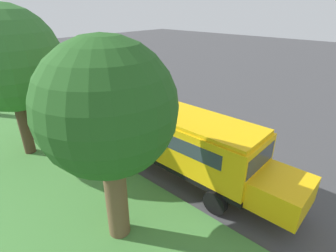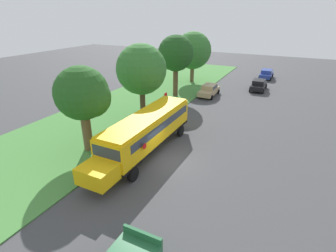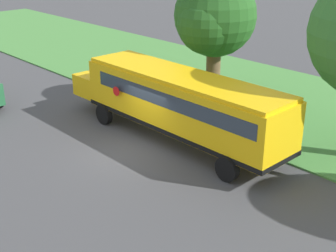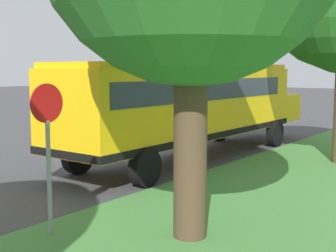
% 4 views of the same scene
% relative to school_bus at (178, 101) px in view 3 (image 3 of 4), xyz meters
% --- Properties ---
extents(ground_plane, '(120.00, 120.00, 0.00)m').
position_rel_school_bus_xyz_m(ground_plane, '(2.37, -0.63, -1.92)').
color(ground_plane, '#424244').
extents(grass_verge, '(12.00, 80.00, 0.08)m').
position_rel_school_bus_xyz_m(grass_verge, '(-7.63, -0.63, -1.88)').
color(grass_verge, '#47843D').
rests_on(grass_verge, ground).
extents(school_bus, '(2.85, 12.42, 3.16)m').
position_rel_school_bus_xyz_m(school_bus, '(0.00, 0.00, 0.00)').
color(school_bus, yellow).
rests_on(school_bus, ground).
extents(oak_tree_beside_bus, '(4.37, 4.20, 7.01)m').
position_rel_school_bus_xyz_m(oak_tree_beside_bus, '(-4.28, -1.87, 2.85)').
color(oak_tree_beside_bus, brown).
rests_on(oak_tree_beside_bus, ground).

